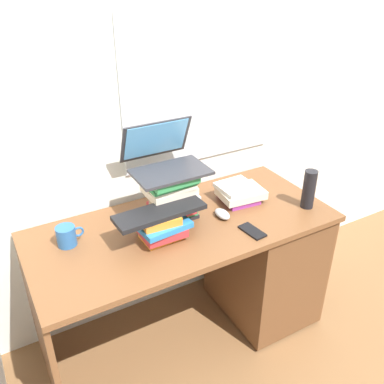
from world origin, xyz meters
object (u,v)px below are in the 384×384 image
at_px(computer_mouse, 222,214).
at_px(desk, 247,258).
at_px(mug, 67,236).
at_px(cell_phone, 252,231).
at_px(book_stack_tall, 171,194).
at_px(keyboard, 160,212).
at_px(book_stack_side, 239,193).
at_px(water_bottle, 309,189).
at_px(laptop, 164,158).
at_px(book_stack_keyboard_riser, 160,225).

bearing_deg(computer_mouse, desk, 3.24).
bearing_deg(mug, cell_phone, -22.66).
xyz_separation_m(book_stack_tall, keyboard, (-0.12, -0.12, 0.00)).
relative_size(book_stack_side, mug, 1.97).
distance_m(computer_mouse, water_bottle, 0.47).
xyz_separation_m(keyboard, water_bottle, (0.79, -0.12, -0.04)).
bearing_deg(book_stack_side, cell_phone, -112.68).
distance_m(book_stack_tall, laptop, 0.18).
height_order(mug, water_bottle, water_bottle).
height_order(book_stack_keyboard_riser, computer_mouse, book_stack_keyboard_riser).
distance_m(book_stack_keyboard_riser, laptop, 0.33).
xyz_separation_m(book_stack_tall, computer_mouse, (0.23, -0.12, -0.12)).
distance_m(laptop, cell_phone, 0.54).
bearing_deg(desk, water_bottle, -28.93).
height_order(laptop, water_bottle, laptop).
relative_size(keyboard, mug, 3.36).
bearing_deg(laptop, book_stack_keyboard_riser, -122.67).
bearing_deg(book_stack_side, water_bottle, -39.54).
height_order(desk, mug, mug).
height_order(book_stack_tall, mug, book_stack_tall).
xyz_separation_m(book_stack_tall, book_stack_side, (0.39, -0.02, -0.09)).
bearing_deg(keyboard, mug, 156.08).
height_order(desk, keyboard, keyboard).
bearing_deg(book_stack_keyboard_riser, water_bottle, -8.98).
height_order(computer_mouse, cell_phone, computer_mouse).
height_order(book_stack_side, water_bottle, water_bottle).
distance_m(keyboard, computer_mouse, 0.37).
relative_size(desk, book_stack_side, 6.09).
distance_m(laptop, water_bottle, 0.76).
distance_m(desk, book_stack_keyboard_riser, 0.67).
relative_size(water_bottle, cell_phone, 1.52).
height_order(book_stack_keyboard_riser, book_stack_side, book_stack_keyboard_riser).
xyz_separation_m(desk, computer_mouse, (-0.19, -0.01, 0.36)).
distance_m(book_stack_tall, mug, 0.52).
xyz_separation_m(desk, book_stack_keyboard_riser, (-0.53, -0.02, 0.41)).
distance_m(desk, mug, 1.01).
bearing_deg(mug, water_bottle, -13.30).
distance_m(mug, water_bottle, 1.21).
distance_m(book_stack_tall, keyboard, 0.17).
bearing_deg(cell_phone, book_stack_side, 61.41).
xyz_separation_m(desk, book_stack_side, (-0.02, 0.08, 0.39)).
relative_size(desk, cell_phone, 11.02).
bearing_deg(keyboard, book_stack_side, 9.32).
height_order(book_stack_tall, water_bottle, book_stack_tall).
relative_size(book_stack_side, water_bottle, 1.19).
bearing_deg(book_stack_side, book_stack_tall, 177.01).
relative_size(book_stack_keyboard_riser, cell_phone, 1.80).
xyz_separation_m(book_stack_keyboard_riser, water_bottle, (0.78, -0.12, 0.04)).
height_order(laptop, cell_phone, laptop).
distance_m(book_stack_side, mug, 0.91).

